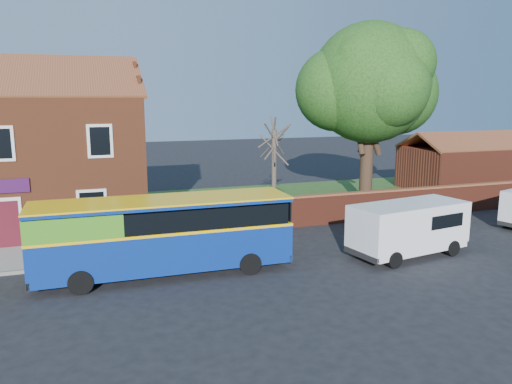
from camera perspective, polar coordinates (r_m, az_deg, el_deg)
name	(u,v)px	position (r m, az deg, el deg)	size (l,w,h in m)	color
ground	(207,291)	(17.40, -5.57, -11.24)	(120.00, 120.00, 0.00)	black
pavement	(4,260)	(22.66, -26.82, -6.96)	(18.00, 3.50, 0.12)	gray
grass_strip	(352,196)	(33.83, 10.90, -0.50)	(26.00, 12.00, 0.04)	#426B28
shop_building	(14,161)	(27.59, -25.92, 3.24)	(12.30, 8.13, 10.50)	brown
boundary_wall	(407,202)	(28.74, 16.89, -1.14)	(22.00, 0.38, 1.60)	maroon
outbuilding	(463,167)	(38.83, 22.60, 2.68)	(8.20, 5.06, 4.17)	maroon
bus	(156,232)	(18.74, -11.37, -4.56)	(9.37, 2.51, 2.85)	navy
van_near	(409,226)	(21.66, 17.05, -3.79)	(5.31, 2.81, 2.22)	white
large_tree	(369,87)	(30.96, 12.80, 11.62)	(8.91, 7.05, 10.87)	black
bare_tree	(274,168)	(27.41, 2.07, 2.73)	(1.96, 2.34, 5.23)	#4C4238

